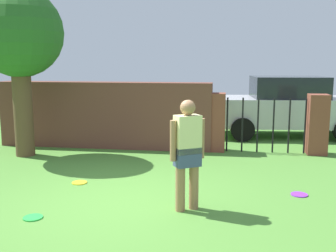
{
  "coord_description": "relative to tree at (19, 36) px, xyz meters",
  "views": [
    {
      "loc": [
        1.55,
        -5.68,
        2.16
      ],
      "look_at": [
        0.5,
        1.28,
        1.0
      ],
      "focal_mm": 42.42,
      "sensor_mm": 36.0,
      "label": 1
    }
  ],
  "objects": [
    {
      "name": "frisbee_purple",
      "position": [
        5.79,
        -1.92,
        -2.68
      ],
      "size": [
        0.27,
        0.27,
        0.02
      ],
      "primitive_type": "cylinder",
      "color": "purple",
      "rests_on": "ground"
    },
    {
      "name": "tree",
      "position": [
        0.0,
        0.0,
        0.0
      ],
      "size": [
        1.97,
        1.97,
        3.76
      ],
      "color": "brown",
      "rests_on": "ground"
    },
    {
      "name": "fence_gate",
      "position": [
        5.5,
        1.15,
        -1.99
      ],
      "size": [
        2.78,
        0.44,
        1.4
      ],
      "color": "brown",
      "rests_on": "ground"
    },
    {
      "name": "brick_wall",
      "position": [
        1.54,
        1.15,
        -1.87
      ],
      "size": [
        5.36,
        0.5,
        1.64
      ],
      "primitive_type": "cube",
      "color": "brown",
      "rests_on": "ground"
    },
    {
      "name": "frisbee_yellow",
      "position": [
        2.01,
        -1.84,
        -2.68
      ],
      "size": [
        0.27,
        0.27,
        0.02
      ],
      "primitive_type": "cylinder",
      "color": "yellow",
      "rests_on": "ground"
    },
    {
      "name": "car",
      "position": [
        6.3,
        3.37,
        -1.83
      ],
      "size": [
        4.34,
        2.22,
        1.72
      ],
      "rotation": [
        0.0,
        0.0,
        3.23
      ],
      "color": "#B7B7BC",
      "rests_on": "ground"
    },
    {
      "name": "person",
      "position": [
        4.04,
        -2.82,
        -1.8
      ],
      "size": [
        0.47,
        0.38,
        1.62
      ],
      "rotation": [
        0.0,
        0.0,
        0.56
      ],
      "color": "#9E704C",
      "rests_on": "ground"
    },
    {
      "name": "ground_plane",
      "position": [
        3.04,
        -2.67,
        -2.69
      ],
      "size": [
        40.0,
        40.0,
        0.0
      ],
      "primitive_type": "plane",
      "color": "#4C8433"
    },
    {
      "name": "frisbee_green",
      "position": [
        1.95,
        -3.46,
        -2.68
      ],
      "size": [
        0.27,
        0.27,
        0.02
      ],
      "primitive_type": "cylinder",
      "color": "green",
      "rests_on": "ground"
    }
  ]
}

